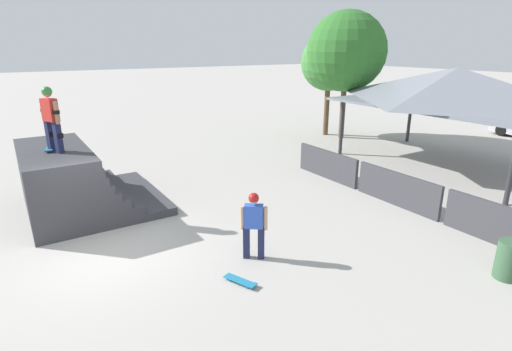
# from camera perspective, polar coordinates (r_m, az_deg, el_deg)

# --- Properties ---
(ground_plane) EXTENTS (160.00, 160.00, 0.00)m
(ground_plane) POSITION_cam_1_polar(r_m,az_deg,el_deg) (10.44, -21.00, -10.44)
(ground_plane) COLOR #ADA8A0
(quarter_pipe_ramp) EXTENTS (4.12, 3.75, 1.96)m
(quarter_pipe_ramp) POSITION_cam_1_polar(r_m,az_deg,el_deg) (13.14, -24.84, -1.02)
(quarter_pipe_ramp) COLOR #38383D
(quarter_pipe_ramp) RESTS_ON ground
(skater_on_deck) EXTENTS (0.76, 0.47, 1.79)m
(skater_on_deck) POSITION_cam_1_polar(r_m,az_deg,el_deg) (12.21, -27.28, 7.68)
(skater_on_deck) COLOR #1E2347
(skater_on_deck) RESTS_ON quarter_pipe_ramp
(skateboard_on_deck) EXTENTS (0.86, 0.38, 0.09)m
(skateboard_on_deck) POSITION_cam_1_polar(r_m,az_deg,el_deg) (12.69, -27.34, 3.50)
(skateboard_on_deck) COLOR red
(skateboard_on_deck) RESTS_ON quarter_pipe_ramp
(bystander_walking) EXTENTS (0.47, 0.57, 1.63)m
(bystander_walking) POSITION_cam_1_polar(r_m,az_deg,el_deg) (9.19, -0.32, -6.45)
(bystander_walking) COLOR #1E2347
(bystander_walking) RESTS_ON ground
(skateboard_on_ground) EXTENTS (0.79, 0.48, 0.09)m
(skateboard_on_ground) POSITION_cam_1_polar(r_m,az_deg,el_deg) (8.68, -2.14, -14.84)
(skateboard_on_ground) COLOR blue
(skateboard_on_ground) RESTS_ON ground
(barrier_fence) EXTENTS (9.42, 0.12, 1.05)m
(barrier_fence) POSITION_cam_1_polar(r_m,az_deg,el_deg) (13.16, 19.51, -1.83)
(barrier_fence) COLOR #3D3D42
(barrier_fence) RESTS_ON ground
(pavilion_shelter) EXTENTS (8.69, 5.62, 3.98)m
(pavilion_shelter) POSITION_cam_1_polar(r_m,az_deg,el_deg) (17.94, 26.61, 11.20)
(pavilion_shelter) COLOR #2D2D33
(pavilion_shelter) RESTS_ON ground
(tree_beside_pavilion) EXTENTS (3.02, 3.02, 5.43)m
(tree_beside_pavilion) POSITION_cam_1_polar(r_m,az_deg,el_deg) (22.47, 10.40, 15.58)
(tree_beside_pavilion) COLOR brown
(tree_beside_pavilion) RESTS_ON ground
(tree_far_back) EXTENTS (4.07, 4.07, 6.52)m
(tree_far_back) POSITION_cam_1_polar(r_m,az_deg,el_deg) (21.88, 12.80, 16.87)
(tree_far_back) COLOR brown
(tree_far_back) RESTS_ON ground
(trash_bin) EXTENTS (0.52, 0.52, 0.85)m
(trash_bin) POSITION_cam_1_polar(r_m,az_deg,el_deg) (10.21, 32.41, -10.17)
(trash_bin) COLOR #385B3D
(trash_bin) RESTS_ON ground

